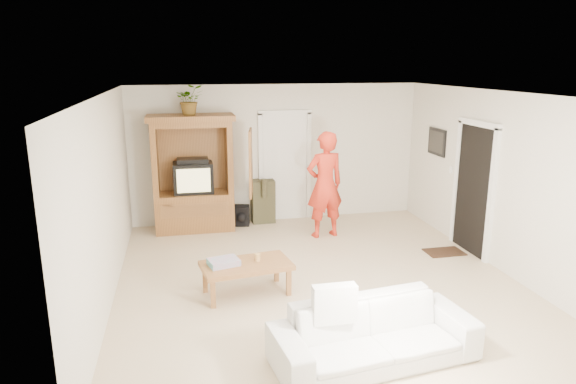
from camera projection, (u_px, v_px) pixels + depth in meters
name	position (u px, v px, depth m)	size (l,w,h in m)	color
floor	(317.00, 280.00, 7.27)	(6.00, 6.00, 0.00)	tan
ceiling	(319.00, 94.00, 6.63)	(6.00, 6.00, 0.00)	white
wall_back	(277.00, 153.00, 9.80)	(5.50, 5.50, 0.00)	silver
wall_front	(416.00, 280.00, 4.11)	(5.50, 5.50, 0.00)	silver
wall_left	(105.00, 202.00, 6.40)	(6.00, 6.00, 0.00)	silver
wall_right	(499.00, 181.00, 7.50)	(6.00, 6.00, 0.00)	silver
armoire	(195.00, 181.00, 9.25)	(1.82, 1.14, 2.10)	brown
door_back	(285.00, 168.00, 9.87)	(0.85, 0.05, 2.04)	white
doorway_right	(474.00, 190.00, 8.14)	(0.05, 0.90, 2.04)	black
framed_picture	(437.00, 142.00, 9.23)	(0.03, 0.60, 0.48)	black
doormat	(444.00, 252.00, 8.30)	(0.60, 0.40, 0.02)	#382316
plant	(190.00, 100.00, 8.86)	(0.47, 0.41, 0.52)	#4C7238
man	(325.00, 185.00, 8.88)	(0.68, 0.45, 1.86)	red
sofa	(374.00, 334.00, 5.23)	(2.09, 0.82, 0.61)	silver
coffee_table	(246.00, 267.00, 6.75)	(1.24, 0.80, 0.43)	#955D33
towel	(224.00, 262.00, 6.66)	(0.38, 0.28, 0.08)	#F15090
candle	(257.00, 257.00, 6.80)	(0.08, 0.08, 0.10)	tan
backpack_black	(241.00, 216.00, 9.61)	(0.31, 0.18, 0.39)	black
backpack_olive	(263.00, 201.00, 9.81)	(0.44, 0.32, 0.83)	#47442B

